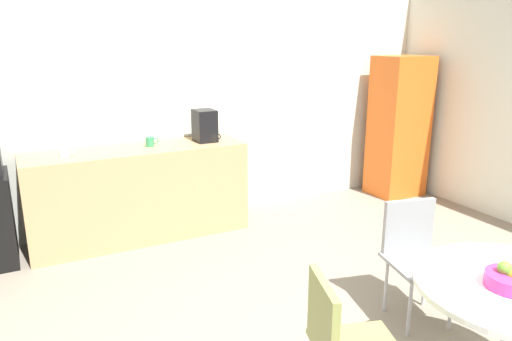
{
  "coord_description": "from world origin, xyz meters",
  "views": [
    {
      "loc": [
        -1.65,
        -1.84,
        1.93
      ],
      "look_at": [
        -0.07,
        1.27,
        0.95
      ],
      "focal_mm": 33.68,
      "sensor_mm": 36.0,
      "label": 1
    }
  ],
  "objects_px": {
    "mug_green": "(150,142)",
    "mug_red": "(213,138)",
    "mug_white": "(65,152)",
    "chair_olive": "(340,338)",
    "locker_cabinet": "(399,127)",
    "chair_gray": "(414,246)",
    "coffee_maker": "(205,126)"
  },
  "relations": [
    {
      "from": "locker_cabinet",
      "to": "mug_red",
      "type": "distance_m",
      "value": 2.45
    },
    {
      "from": "chair_gray",
      "to": "coffee_maker",
      "type": "xyz_separation_m",
      "value": [
        -0.67,
        2.26,
        0.54
      ]
    },
    {
      "from": "mug_white",
      "to": "coffee_maker",
      "type": "relative_size",
      "value": 0.4
    },
    {
      "from": "chair_olive",
      "to": "mug_green",
      "type": "xyz_separation_m",
      "value": [
        -0.13,
        2.89,
        0.43
      ]
    },
    {
      "from": "chair_gray",
      "to": "chair_olive",
      "type": "distance_m",
      "value": 1.26
    },
    {
      "from": "mug_green",
      "to": "mug_red",
      "type": "distance_m",
      "value": 0.62
    },
    {
      "from": "locker_cabinet",
      "to": "mug_green",
      "type": "relative_size",
      "value": 13.23
    },
    {
      "from": "chair_gray",
      "to": "mug_white",
      "type": "relative_size",
      "value": 6.43
    },
    {
      "from": "chair_gray",
      "to": "coffee_maker",
      "type": "bearing_deg",
      "value": 106.53
    },
    {
      "from": "chair_gray",
      "to": "mug_white",
      "type": "xyz_separation_m",
      "value": [
        -2.01,
        2.2,
        0.43
      ]
    },
    {
      "from": "mug_white",
      "to": "mug_green",
      "type": "xyz_separation_m",
      "value": [
        0.78,
        0.07,
        0.0
      ]
    },
    {
      "from": "chair_olive",
      "to": "mug_red",
      "type": "height_order",
      "value": "mug_red"
    },
    {
      "from": "locker_cabinet",
      "to": "mug_red",
      "type": "xyz_separation_m",
      "value": [
        -2.45,
        0.01,
        0.09
      ]
    },
    {
      "from": "locker_cabinet",
      "to": "mug_white",
      "type": "relative_size",
      "value": 13.23
    },
    {
      "from": "locker_cabinet",
      "to": "mug_red",
      "type": "bearing_deg",
      "value": 179.76
    },
    {
      "from": "chair_gray",
      "to": "mug_green",
      "type": "distance_m",
      "value": 2.61
    },
    {
      "from": "chair_gray",
      "to": "mug_green",
      "type": "bearing_deg",
      "value": 118.48
    },
    {
      "from": "mug_green",
      "to": "chair_olive",
      "type": "bearing_deg",
      "value": -87.33
    },
    {
      "from": "locker_cabinet",
      "to": "chair_gray",
      "type": "bearing_deg",
      "value": -130.34
    },
    {
      "from": "mug_green",
      "to": "mug_red",
      "type": "xyz_separation_m",
      "value": [
        0.61,
        -0.1,
        0.0
      ]
    },
    {
      "from": "mug_white",
      "to": "mug_green",
      "type": "relative_size",
      "value": 1.0
    },
    {
      "from": "coffee_maker",
      "to": "chair_gray",
      "type": "bearing_deg",
      "value": -73.47
    },
    {
      "from": "chair_olive",
      "to": "mug_green",
      "type": "distance_m",
      "value": 2.93
    },
    {
      "from": "locker_cabinet",
      "to": "mug_green",
      "type": "bearing_deg",
      "value": 177.91
    },
    {
      "from": "mug_white",
      "to": "coffee_maker",
      "type": "bearing_deg",
      "value": 2.46
    },
    {
      "from": "mug_white",
      "to": "chair_gray",
      "type": "bearing_deg",
      "value": -47.49
    },
    {
      "from": "chair_olive",
      "to": "mug_white",
      "type": "xyz_separation_m",
      "value": [
        -0.92,
        2.82,
        0.43
      ]
    },
    {
      "from": "mug_white",
      "to": "chair_olive",
      "type": "bearing_deg",
      "value": -71.96
    },
    {
      "from": "locker_cabinet",
      "to": "mug_white",
      "type": "bearing_deg",
      "value": 179.37
    },
    {
      "from": "mug_red",
      "to": "mug_white",
      "type": "bearing_deg",
      "value": 178.69
    },
    {
      "from": "mug_red",
      "to": "coffee_maker",
      "type": "xyz_separation_m",
      "value": [
        -0.05,
        0.09,
        0.11
      ]
    },
    {
      "from": "mug_red",
      "to": "coffee_maker",
      "type": "relative_size",
      "value": 0.4
    }
  ]
}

